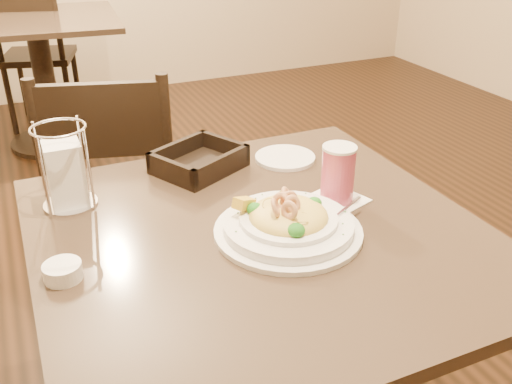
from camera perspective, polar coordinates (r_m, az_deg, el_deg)
name	(u,v)px	position (r m, az deg, el deg)	size (l,w,h in m)	color
main_table	(260,321)	(1.32, 0.36, -12.81)	(0.90, 0.90, 0.76)	black
background_table	(41,60)	(3.61, -20.67, 12.22)	(0.98, 0.98, 0.76)	black
dining_chair_near	(117,193)	(1.94, -13.77, -0.13)	(0.52, 0.52, 0.93)	black
dining_chair_far	(36,51)	(3.95, -21.15, 13.04)	(0.52, 0.52, 0.93)	black
pasta_bowl	(288,222)	(1.15, 3.22, -3.00)	(0.33, 0.30, 0.10)	white
drink_glass	(338,174)	(1.27, 8.19, 1.76)	(0.15, 0.15, 0.13)	white
bread_basket	(199,162)	(1.43, -5.71, 3.01)	(0.25, 0.24, 0.06)	black
napkin_caddy	(65,172)	(1.30, -18.52, 1.88)	(0.12, 0.12, 0.19)	silver
side_plate	(285,158)	(1.49, 2.93, 3.45)	(0.16, 0.16, 0.01)	white
butter_ramekin	(63,271)	(1.09, -18.76, -7.53)	(0.07, 0.07, 0.03)	white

